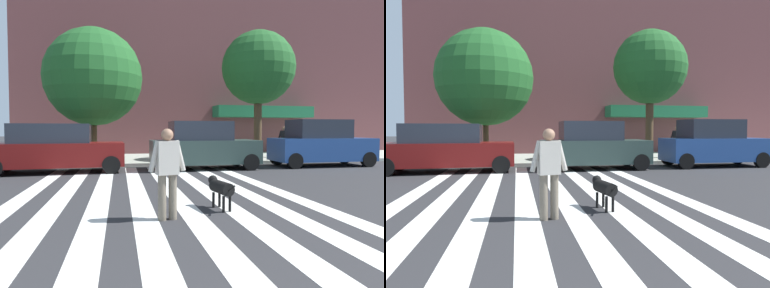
# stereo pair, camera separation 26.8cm
# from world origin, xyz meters

# --- Properties ---
(ground_plane) EXTENTS (160.00, 160.00, 0.00)m
(ground_plane) POSITION_xyz_m (0.00, 7.41, 0.00)
(ground_plane) COLOR #2B2B2D
(sidewalk_far) EXTENTS (80.00, 6.00, 0.15)m
(sidewalk_far) POSITION_xyz_m (0.00, 17.83, 0.07)
(sidewalk_far) COLOR #A4AA9C
(sidewalk_far) RESTS_ON ground_plane
(crosswalk_stripes) EXTENTS (6.75, 14.23, 0.01)m
(crosswalk_stripes) POSITION_xyz_m (0.57, 7.41, 0.00)
(crosswalk_stripes) COLOR silver
(crosswalk_stripes) RESTS_ON ground_plane
(parked_car_behind_first) EXTENTS (4.93, 2.12, 1.84)m
(parked_car_behind_first) POSITION_xyz_m (-2.66, 13.50, 0.90)
(parked_car_behind_first) COLOR #601010
(parked_car_behind_first) RESTS_ON ground_plane
(parked_car_third_in_line) EXTENTS (4.35, 2.03, 1.96)m
(parked_car_third_in_line) POSITION_xyz_m (3.04, 13.50, 0.94)
(parked_car_third_in_line) COLOR #2B3D38
(parked_car_third_in_line) RESTS_ON ground_plane
(parked_car_fourth_in_line) EXTENTS (4.45, 1.91, 2.06)m
(parked_car_fourth_in_line) POSITION_xyz_m (8.44, 13.50, 0.98)
(parked_car_fourth_in_line) COLOR navy
(parked_car_fourth_in_line) RESTS_ON ground_plane
(street_tree_nearest) EXTENTS (4.41, 4.41, 6.05)m
(street_tree_nearest) POSITION_xyz_m (-1.45, 16.06, 4.00)
(street_tree_nearest) COLOR #4C3823
(street_tree_nearest) RESTS_ON sidewalk_far
(street_tree_middle) EXTENTS (3.62, 3.62, 6.35)m
(street_tree_middle) POSITION_xyz_m (6.43, 15.81, 4.66)
(street_tree_middle) COLOR #4C3823
(street_tree_middle) RESTS_ON sidewalk_far
(pedestrian_dog_walker) EXTENTS (0.71, 0.30, 1.64)m
(pedestrian_dog_walker) POSITION_xyz_m (0.51, 6.01, 0.93)
(pedestrian_dog_walker) COLOR #6B6051
(pedestrian_dog_walker) RESTS_ON ground_plane
(dog_on_leash) EXTENTS (0.37, 1.04, 0.65)m
(dog_on_leash) POSITION_xyz_m (1.68, 6.60, 0.44)
(dog_on_leash) COLOR black
(dog_on_leash) RESTS_ON ground_plane
(pedestrian_bystander) EXTENTS (0.66, 0.42, 1.64)m
(pedestrian_bystander) POSITION_xyz_m (8.25, 16.51, 1.08)
(pedestrian_bystander) COLOR #6B6051
(pedestrian_bystander) RESTS_ON sidewalk_far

